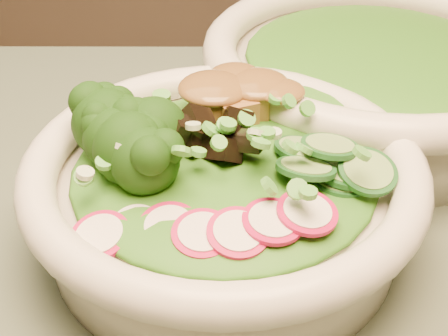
{
  "coord_description": "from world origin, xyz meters",
  "views": [
    {
      "loc": [
        -0.13,
        -0.27,
        1.05
      ],
      "look_at": [
        -0.13,
        0.08,
        0.81
      ],
      "focal_mm": 50.0,
      "sensor_mm": 36.0,
      "label": 1
    }
  ],
  "objects": [
    {
      "name": "peanut_sauce",
      "position": [
        -0.12,
        0.14,
        0.84
      ],
      "size": [
        0.07,
        0.06,
        0.02
      ],
      "primitive_type": "ellipsoid",
      "color": "brown",
      "rests_on": "tofu_cubes"
    },
    {
      "name": "mushroom_heap",
      "position": [
        -0.13,
        0.09,
        0.83
      ],
      "size": [
        0.08,
        0.08,
        0.04
      ],
      "primitive_type": null,
      "rotation": [
        0.0,
        0.0,
        -0.1
      ],
      "color": "black",
      "rests_on": "salad_bowl"
    },
    {
      "name": "scallion_garnish",
      "position": [
        -0.13,
        0.08,
        0.84
      ],
      "size": [
        0.19,
        0.19,
        0.02
      ],
      "primitive_type": null,
      "color": "#53AC3C",
      "rests_on": "salad_bowl"
    },
    {
      "name": "cucumber_slices",
      "position": [
        -0.07,
        0.07,
        0.82
      ],
      "size": [
        0.08,
        0.08,
        0.04
      ],
      "primitive_type": null,
      "rotation": [
        0.0,
        0.0,
        -0.1
      ],
      "color": "#7AAA5E",
      "rests_on": "salad_bowl"
    },
    {
      "name": "side_bowl",
      "position": [
        0.0,
        0.24,
        0.79
      ],
      "size": [
        0.31,
        0.31,
        0.08
      ],
      "rotation": [
        0.0,
        0.0,
        0.05
      ],
      "color": "silver",
      "rests_on": "dining_table"
    },
    {
      "name": "lettuce_bed",
      "position": [
        -0.13,
        0.08,
        0.81
      ],
      "size": [
        0.21,
        0.21,
        0.02
      ],
      "primitive_type": "ellipsoid",
      "color": "#296214",
      "rests_on": "salad_bowl"
    },
    {
      "name": "salad_bowl",
      "position": [
        -0.13,
        0.08,
        0.79
      ],
      "size": [
        0.27,
        0.27,
        0.07
      ],
      "rotation": [
        0.0,
        0.0,
        -0.1
      ],
      "color": "silver",
      "rests_on": "dining_table"
    },
    {
      "name": "radish_slices",
      "position": [
        -0.13,
        0.01,
        0.81
      ],
      "size": [
        0.12,
        0.05,
        0.02
      ],
      "primitive_type": null,
      "rotation": [
        0.0,
        0.0,
        -0.1
      ],
      "color": "#B50D45",
      "rests_on": "salad_bowl"
    },
    {
      "name": "tofu_cubes",
      "position": [
        -0.12,
        0.14,
        0.82
      ],
      "size": [
        0.1,
        0.07,
        0.04
      ],
      "primitive_type": null,
      "rotation": [
        0.0,
        0.0,
        -0.1
      ],
      "color": "brown",
      "rests_on": "salad_bowl"
    },
    {
      "name": "broccoli_florets",
      "position": [
        -0.19,
        0.08,
        0.83
      ],
      "size": [
        0.09,
        0.08,
        0.04
      ],
      "primitive_type": null,
      "rotation": [
        0.0,
        0.0,
        -0.1
      ],
      "color": "black",
      "rests_on": "salad_bowl"
    },
    {
      "name": "side_lettuce",
      "position": [
        0.0,
        0.24,
        0.82
      ],
      "size": [
        0.21,
        0.21,
        0.03
      ],
      "primitive_type": "ellipsoid",
      "color": "#296214",
      "rests_on": "side_bowl"
    }
  ]
}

